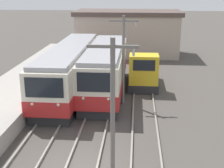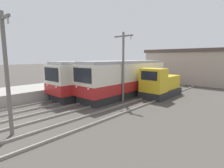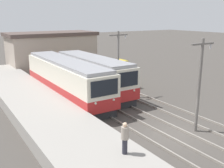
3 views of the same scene
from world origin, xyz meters
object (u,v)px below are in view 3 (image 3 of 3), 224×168
(catenary_mast_near, at_px, (199,82))
(person_on_platform, at_px, (125,137))
(catenary_mast_mid, at_px, (118,62))
(shunting_locomotive, at_px, (108,75))
(commuter_train_center, at_px, (92,76))
(commuter_train_left, at_px, (66,80))

(catenary_mast_near, relative_size, person_on_platform, 3.82)
(catenary_mast_near, xyz_separation_m, catenary_mast_mid, (0.00, 9.39, 0.00))
(shunting_locomotive, height_order, person_on_platform, shunting_locomotive)
(commuter_train_center, xyz_separation_m, catenary_mast_near, (1.51, -11.78, 1.71))
(catenary_mast_mid, bearing_deg, commuter_train_left, 150.47)
(commuter_train_left, bearing_deg, person_on_platform, -100.99)
(catenary_mast_mid, xyz_separation_m, person_on_platform, (-6.86, -10.72, -1.52))
(commuter_train_center, height_order, catenary_mast_near, catenary_mast_near)
(catenary_mast_near, xyz_separation_m, person_on_platform, (-6.86, -1.33, -1.52))
(catenary_mast_near, distance_m, person_on_platform, 7.16)
(catenary_mast_near, bearing_deg, catenary_mast_mid, 90.00)
(commuter_train_left, xyz_separation_m, shunting_locomotive, (5.80, 1.86, -0.49))
(shunting_locomotive, xyz_separation_m, person_on_platform, (-8.36, -15.02, 0.70))
(commuter_train_left, xyz_separation_m, catenary_mast_near, (4.31, -11.83, 1.73))
(catenary_mast_near, relative_size, catenary_mast_mid, 1.00)
(commuter_train_left, distance_m, catenary_mast_near, 12.71)
(commuter_train_left, height_order, commuter_train_center, commuter_train_center)
(catenary_mast_near, height_order, person_on_platform, catenary_mast_near)
(catenary_mast_mid, distance_m, person_on_platform, 12.82)
(commuter_train_center, relative_size, shunting_locomotive, 2.25)
(shunting_locomotive, height_order, catenary_mast_near, catenary_mast_near)
(catenary_mast_mid, bearing_deg, catenary_mast_near, -90.00)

